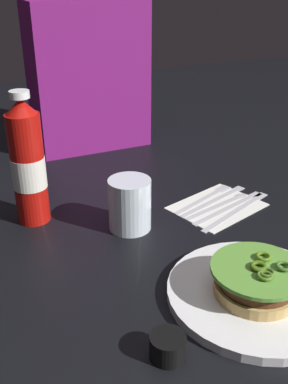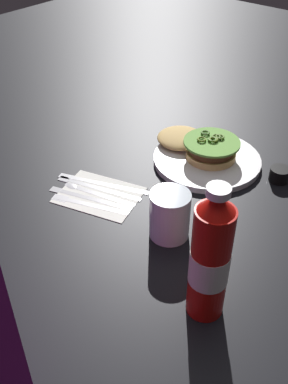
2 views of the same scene
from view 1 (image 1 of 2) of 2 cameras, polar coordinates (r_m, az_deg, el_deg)
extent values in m
plane|color=black|center=(0.78, 4.15, -8.41)|extent=(3.00, 3.00, 0.00)
cylinder|color=white|center=(0.71, 13.96, -12.47)|extent=(0.27, 0.27, 0.01)
cylinder|color=tan|center=(0.69, 14.02, -11.81)|extent=(0.12, 0.12, 0.02)
cylinder|color=#512D19|center=(0.68, 14.18, -10.69)|extent=(0.11, 0.11, 0.02)
cylinder|color=red|center=(0.68, 14.28, -9.95)|extent=(0.10, 0.10, 0.01)
cylinder|color=#5C9837|center=(0.67, 14.34, -9.53)|extent=(0.14, 0.14, 0.01)
torus|color=#426A27|center=(0.68, 17.38, -9.02)|extent=(0.02, 0.02, 0.01)
torus|color=#517418|center=(0.69, 14.98, -7.95)|extent=(0.02, 0.02, 0.01)
torus|color=#42781B|center=(0.67, 14.47, -9.08)|extent=(0.02, 0.02, 0.01)
torus|color=#496F1E|center=(0.65, 15.15, -10.24)|extent=(0.02, 0.02, 0.01)
torus|color=#486612|center=(0.67, 14.37, -9.21)|extent=(0.02, 0.02, 0.01)
torus|color=#4B6F24|center=(0.66, 15.38, -9.86)|extent=(0.02, 0.02, 0.01)
cylinder|color=#B1110B|center=(0.87, -14.50, 2.78)|extent=(0.06, 0.06, 0.22)
cone|color=#B1110B|center=(0.83, -15.45, 10.51)|extent=(0.06, 0.06, 0.03)
cylinder|color=white|center=(0.83, -15.62, 11.90)|extent=(0.04, 0.04, 0.01)
cylinder|color=white|center=(0.87, -14.46, 2.44)|extent=(0.06, 0.06, 0.06)
cylinder|color=silver|center=(0.84, -1.83, -1.58)|extent=(0.08, 0.08, 0.10)
cylinder|color=black|center=(0.60, 3.04, -19.06)|extent=(0.05, 0.05, 0.03)
cube|color=white|center=(0.95, 9.32, -1.79)|extent=(0.21, 0.18, 0.00)
cube|color=silver|center=(0.93, 11.25, -2.49)|extent=(0.19, 0.08, 0.00)
cube|color=silver|center=(0.99, 13.94, -0.75)|extent=(0.08, 0.05, 0.00)
cube|color=silver|center=(0.94, 10.28, -2.05)|extent=(0.18, 0.06, 0.00)
cube|color=silver|center=(0.99, 13.14, -0.59)|extent=(0.08, 0.04, 0.00)
cube|color=silver|center=(0.95, 9.33, -1.61)|extent=(0.18, 0.05, 0.00)
ellipsoid|color=silver|center=(1.00, 12.22, -0.33)|extent=(0.04, 0.03, 0.00)
cube|color=silver|center=(0.96, 8.41, -1.18)|extent=(0.17, 0.07, 0.00)
cube|color=silver|center=(1.01, 11.04, 0.14)|extent=(0.08, 0.04, 0.00)
cube|color=silver|center=(0.97, 7.50, -0.77)|extent=(0.17, 0.07, 0.00)
cube|color=silver|center=(1.02, 10.02, 0.60)|extent=(0.04, 0.03, 0.00)
cube|color=#79186C|center=(1.24, -7.13, 14.43)|extent=(0.30, 0.15, 0.38)
camera|label=2|loc=(1.25, -35.33, 30.74)|focal=42.39mm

